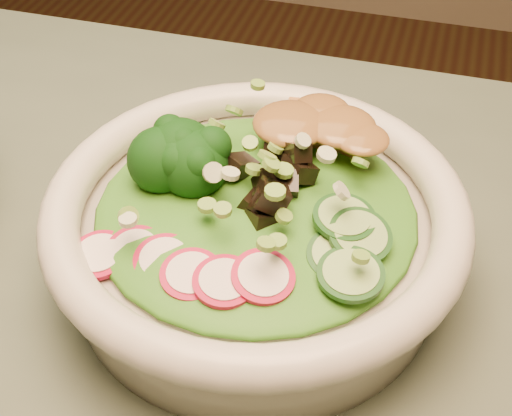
% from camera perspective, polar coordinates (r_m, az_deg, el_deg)
% --- Properties ---
extents(salad_bowl, '(0.26, 0.26, 0.07)m').
position_cam_1_polar(salad_bowl, '(0.45, -0.00, -1.85)').
color(salad_bowl, beige).
rests_on(salad_bowl, dining_table).
extents(lettuce_bed, '(0.20, 0.20, 0.02)m').
position_cam_1_polar(lettuce_bed, '(0.43, -0.00, 0.10)').
color(lettuce_bed, '#196014').
rests_on(lettuce_bed, salad_bowl).
extents(broccoli_florets, '(0.09, 0.08, 0.04)m').
position_cam_1_polar(broccoli_florets, '(0.45, -6.55, 4.28)').
color(broccoli_florets, black).
rests_on(broccoli_florets, salad_bowl).
extents(radish_slices, '(0.11, 0.06, 0.02)m').
position_cam_1_polar(radish_slices, '(0.39, -4.95, -4.85)').
color(radish_slices, '#A70C31').
rests_on(radish_slices, salad_bowl).
extents(cucumber_slices, '(0.08, 0.08, 0.03)m').
position_cam_1_polar(cucumber_slices, '(0.40, 7.35, -2.17)').
color(cucumber_slices, '#87BC68').
rests_on(cucumber_slices, salad_bowl).
extents(mushroom_heap, '(0.08, 0.08, 0.04)m').
position_cam_1_polar(mushroom_heap, '(0.43, 0.88, 2.28)').
color(mushroom_heap, black).
rests_on(mushroom_heap, salad_bowl).
extents(tofu_cubes, '(0.10, 0.07, 0.03)m').
position_cam_1_polar(tofu_cubes, '(0.47, 4.41, 5.23)').
color(tofu_cubes, '#AA6E38').
rests_on(tofu_cubes, salad_bowl).
extents(peanut_sauce, '(0.07, 0.05, 0.02)m').
position_cam_1_polar(peanut_sauce, '(0.46, 4.49, 6.49)').
color(peanut_sauce, brown).
rests_on(peanut_sauce, tofu_cubes).
extents(scallion_garnish, '(0.19, 0.19, 0.02)m').
position_cam_1_polar(scallion_garnish, '(0.42, -0.00, 2.45)').
color(scallion_garnish, '#6C9E37').
rests_on(scallion_garnish, salad_bowl).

